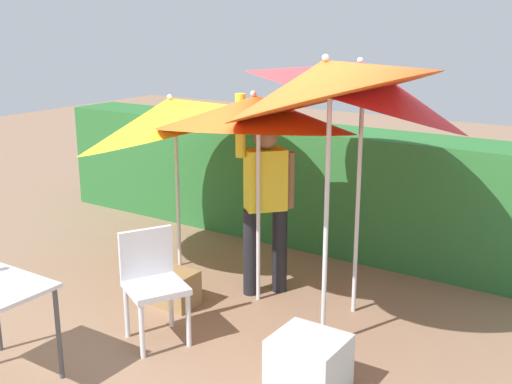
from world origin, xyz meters
TOP-DOWN VIEW (x-y plane):
  - ground_plane at (0.00, 0.00)m, footprint 24.00×24.00m
  - hedge_row at (0.00, 2.19)m, footprint 8.00×0.70m
  - umbrella_rainbow at (-1.28, 0.74)m, footprint 2.01×1.98m
  - umbrella_orange at (-0.15, 0.53)m, footprint 1.76×1.76m
  - umbrella_yellow at (0.68, 0.83)m, footprint 1.97×1.90m
  - umbrella_navy at (0.77, 0.06)m, footprint 1.58×1.56m
  - person_vendor at (-0.17, 0.70)m, footprint 0.43×0.47m
  - chair_plastic at (-0.43, -0.54)m, footprint 0.59×0.59m
  - cooler_box at (0.99, -0.53)m, footprint 0.48×0.44m
  - crate_cardboard at (-0.69, 0.01)m, footprint 0.40×0.29m

SIDE VIEW (x-z plane):
  - ground_plane at x=0.00m, z-range 0.00..0.00m
  - crate_cardboard at x=-0.69m, z-range 0.00..0.33m
  - cooler_box at x=0.99m, z-range 0.00..0.41m
  - chair_plastic at x=-0.43m, z-range 0.07..0.96m
  - hedge_row at x=0.00m, z-range 0.00..1.34m
  - person_vendor at x=-0.17m, z-range -0.01..1.87m
  - umbrella_rainbow at x=-1.28m, z-range 0.57..2.60m
  - umbrella_orange at x=-0.15m, z-range 0.70..2.74m
  - umbrella_yellow at x=0.68m, z-range 0.74..3.26m
  - umbrella_navy at x=0.77m, z-range 0.86..3.32m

